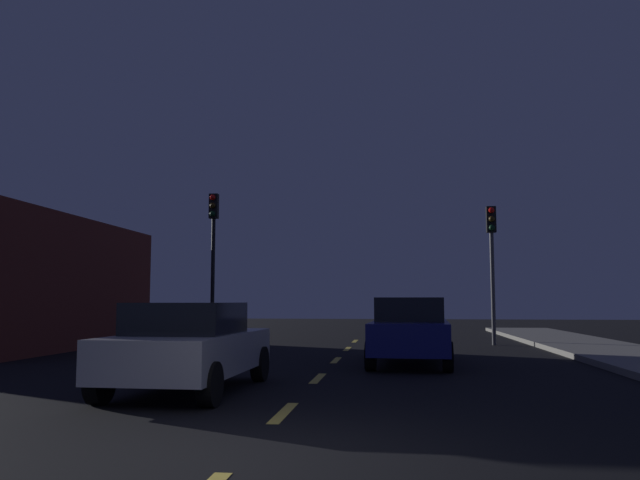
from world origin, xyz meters
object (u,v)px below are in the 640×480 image
(traffic_signal_left, at_px, (213,239))
(car_adjacent_lane, at_px, (189,346))
(car_stopped_ahead, at_px, (410,330))
(traffic_signal_right, at_px, (492,247))

(traffic_signal_left, distance_m, car_adjacent_lane, 12.64)
(car_stopped_ahead, height_order, car_adjacent_lane, car_stopped_ahead)
(traffic_signal_right, bearing_deg, car_adjacent_lane, -119.42)
(traffic_signal_right, bearing_deg, traffic_signal_left, 179.99)
(car_stopped_ahead, bearing_deg, car_adjacent_lane, -126.59)
(traffic_signal_left, xyz_separation_m, car_adjacent_lane, (3.11, -11.88, -2.98))
(traffic_signal_right, xyz_separation_m, car_adjacent_lane, (-6.70, -11.88, -2.58))
(traffic_signal_right, distance_m, car_adjacent_lane, 13.88)
(car_adjacent_lane, bearing_deg, traffic_signal_left, 104.69)
(traffic_signal_right, height_order, car_stopped_ahead, traffic_signal_right)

